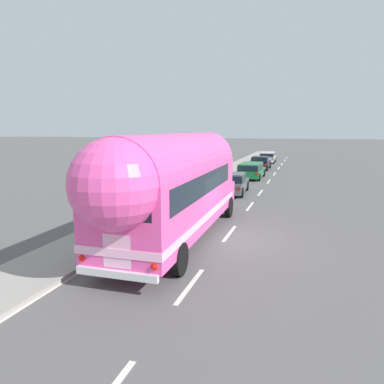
# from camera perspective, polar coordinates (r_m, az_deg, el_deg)

# --- Properties ---
(ground_plane) EXTENTS (300.00, 300.00, 0.00)m
(ground_plane) POSITION_cam_1_polar(r_m,az_deg,el_deg) (14.41, 5.25, -7.43)
(ground_plane) COLOR #565454
(lane_markings) EXTENTS (3.64, 80.00, 0.01)m
(lane_markings) POSITION_cam_1_polar(r_m,az_deg,el_deg) (26.93, 5.91, 0.73)
(lane_markings) COLOR silver
(lane_markings) RESTS_ON ground
(sidewalk_slab) EXTENTS (2.43, 90.00, 0.15)m
(sidewalk_slab) POSITION_cam_1_polar(r_m,az_deg,el_deg) (25.01, -0.37, 0.24)
(sidewalk_slab) COLOR gray
(sidewalk_slab) RESTS_ON ground
(painted_bus) EXTENTS (2.72, 12.07, 4.12)m
(painted_bus) POSITION_cam_1_polar(r_m,az_deg,el_deg) (13.35, -2.92, 1.36)
(painted_bus) COLOR #EA4C9E
(painted_bus) RESTS_ON ground
(car_lead) EXTENTS (2.06, 4.32, 1.37)m
(car_lead) POSITION_cam_1_polar(r_m,az_deg,el_deg) (24.39, 6.27, 1.48)
(car_lead) COLOR #474C51
(car_lead) RESTS_ON ground
(car_second) EXTENTS (2.02, 4.64, 1.37)m
(car_second) POSITION_cam_1_polar(r_m,az_deg,el_deg) (31.92, 9.30, 3.53)
(car_second) COLOR #196633
(car_second) RESTS_ON ground
(car_third) EXTENTS (1.95, 4.45, 1.37)m
(car_third) POSITION_cam_1_polar(r_m,az_deg,el_deg) (39.41, 10.71, 4.60)
(car_third) COLOR black
(car_third) RESTS_ON ground
(car_fourth) EXTENTS (1.96, 4.66, 1.37)m
(car_fourth) POSITION_cam_1_polar(r_m,az_deg,el_deg) (47.23, 11.84, 5.49)
(car_fourth) COLOR silver
(car_fourth) RESTS_ON ground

